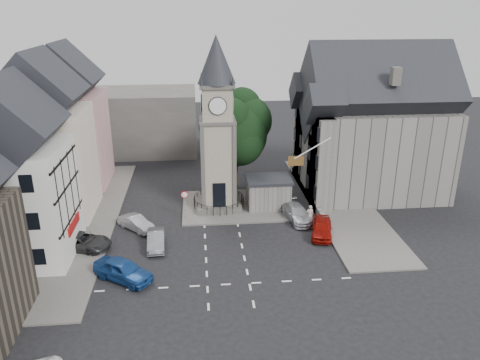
{
  "coord_description": "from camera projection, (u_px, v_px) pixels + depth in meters",
  "views": [
    {
      "loc": [
        -1.83,
        -33.89,
        18.78
      ],
      "look_at": [
        1.81,
        5.0,
        3.92
      ],
      "focal_mm": 35.0,
      "sensor_mm": 36.0,
      "label": 1
    }
  ],
  "objects": [
    {
      "name": "clock_tower",
      "position": [
        217.0,
        126.0,
        42.92
      ],
      "size": [
        4.86,
        4.86,
        16.25
      ],
      "color": "#4C4944",
      "rests_on": "ground"
    },
    {
      "name": "east_boundary_wall",
      "position": [
        307.0,
        192.0,
        48.32
      ],
      "size": [
        0.4,
        16.0,
        0.9
      ],
      "primitive_type": "cube",
      "color": "slate",
      "rests_on": "ground"
    },
    {
      "name": "car_west_silver",
      "position": [
        136.0,
        223.0,
        41.13
      ],
      "size": [
        3.56,
        3.52,
        1.22
      ],
      "primitive_type": "imported",
      "rotation": [
        0.0,
        0.0,
        0.8
      ],
      "color": "#ABACB3",
      "rests_on": "ground"
    },
    {
      "name": "road_markings",
      "position": [
        228.0,
        284.0,
        33.25
      ],
      "size": [
        20.0,
        8.0,
        0.01
      ],
      "primitive_type": "cube",
      "color": "silver",
      "rests_on": "ground"
    },
    {
      "name": "pavement_east",
      "position": [
        338.0,
        202.0,
        46.84
      ],
      "size": [
        6.0,
        26.0,
        0.14
      ],
      "primitive_type": "cube",
      "color": "#595651",
      "rests_on": "ground"
    },
    {
      "name": "pavement_west",
      "position": [
        84.0,
        220.0,
        42.84
      ],
      "size": [
        6.0,
        30.0,
        0.14
      ],
      "primitive_type": "cube",
      "color": "#595651",
      "rests_on": "ground"
    },
    {
      "name": "terrace_pink",
      "position": [
        68.0,
        125.0,
        49.57
      ],
      "size": [
        8.1,
        7.6,
        12.8
      ],
      "color": "#C28590",
      "rests_on": "ground"
    },
    {
      "name": "stone_shelter",
      "position": [
        268.0,
        193.0,
        45.22
      ],
      "size": [
        4.3,
        3.3,
        3.08
      ],
      "color": "slate",
      "rests_on": "ground"
    },
    {
      "name": "car_west_blue",
      "position": [
        123.0,
        270.0,
        33.56
      ],
      "size": [
        4.86,
        4.17,
        1.58
      ],
      "primitive_type": "imported",
      "rotation": [
        0.0,
        0.0,
        0.96
      ],
      "color": "navy",
      "rests_on": "ground"
    },
    {
      "name": "terrace_cream",
      "position": [
        46.0,
        147.0,
        42.13
      ],
      "size": [
        8.1,
        7.6,
        12.8
      ],
      "color": "beige",
      "rests_on": "ground"
    },
    {
      "name": "town_tree",
      "position": [
        235.0,
        125.0,
        48.17
      ],
      "size": [
        7.2,
        7.2,
        10.8
      ],
      "color": "black",
      "rests_on": "ground"
    },
    {
      "name": "east_building",
      "position": [
        369.0,
        133.0,
        47.74
      ],
      "size": [
        14.4,
        11.4,
        12.6
      ],
      "color": "slate",
      "rests_on": "ground"
    },
    {
      "name": "car_island_east",
      "position": [
        297.0,
        213.0,
        42.93
      ],
      "size": [
        2.69,
        4.92,
        1.35
      ],
      "primitive_type": "imported",
      "rotation": [
        0.0,
        0.0,
        0.18
      ],
      "color": "#ACAEB4",
      "rests_on": "ground"
    },
    {
      "name": "warning_sign_post",
      "position": [
        185.0,
        200.0,
        42.43
      ],
      "size": [
        0.7,
        0.19,
        2.85
      ],
      "color": "black",
      "rests_on": "ground"
    },
    {
      "name": "car_island_silver",
      "position": [
        156.0,
        240.0,
        38.13
      ],
      "size": [
        1.56,
        3.94,
        1.28
      ],
      "primitive_type": "imported",
      "rotation": [
        0.0,
        0.0,
        0.05
      ],
      "color": "gray",
      "rests_on": "ground"
    },
    {
      "name": "central_island",
      "position": [
        234.0,
        206.0,
        45.92
      ],
      "size": [
        10.0,
        8.0,
        0.16
      ],
      "primitive_type": "cube",
      "color": "#595651",
      "rests_on": "ground"
    },
    {
      "name": "flagpole",
      "position": [
        312.0,
        148.0,
        40.3
      ],
      "size": [
        3.68,
        0.1,
        2.74
      ],
      "color": "white",
      "rests_on": "ground"
    },
    {
      "name": "terrace_tudor",
      "position": [
        15.0,
        183.0,
        34.82
      ],
      "size": [
        8.1,
        7.6,
        12.0
      ],
      "color": "silver",
      "rests_on": "ground"
    },
    {
      "name": "car_west_grey",
      "position": [
        81.0,
        241.0,
        37.84
      ],
      "size": [
        5.35,
        3.76,
        1.36
      ],
      "primitive_type": "imported",
      "rotation": [
        0.0,
        0.0,
        1.23
      ],
      "color": "#2C2C2E",
      "rests_on": "ground"
    },
    {
      "name": "backdrop_west",
      "position": [
        120.0,
        122.0,
        61.96
      ],
      "size": [
        20.0,
        10.0,
        8.0
      ],
      "primitive_type": "cube",
      "color": "#4C4944",
      "rests_on": "ground"
    },
    {
      "name": "pedestrian",
      "position": [
        310.0,
        215.0,
        42.08
      ],
      "size": [
        0.67,
        0.45,
        1.81
      ],
      "primitive_type": "imported",
      "rotation": [
        0.0,
        0.0,
        3.12
      ],
      "color": "#C4B1A2",
      "rests_on": "ground"
    },
    {
      "name": "car_east_red",
      "position": [
        322.0,
        228.0,
        40.02
      ],
      "size": [
        2.72,
        4.51,
        1.44
      ],
      "primitive_type": "imported",
      "rotation": [
        0.0,
        0.0,
        -0.26
      ],
      "color": "#910E07",
      "rests_on": "ground"
    },
    {
      "name": "ground",
      "position": [
        224.0,
        247.0,
        38.37
      ],
      "size": [
        120.0,
        120.0,
        0.0
      ],
      "primitive_type": "plane",
      "color": "black",
      "rests_on": "ground"
    }
  ]
}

